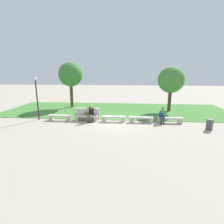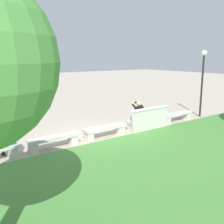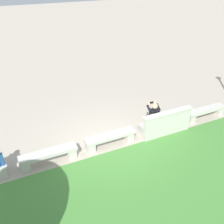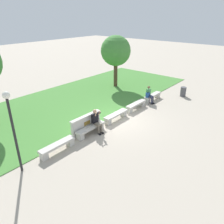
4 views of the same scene
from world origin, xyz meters
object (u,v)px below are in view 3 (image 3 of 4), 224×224
at_px(bench_near, 162,124).
at_px(bench_mid, 110,138).
at_px(person_photographer, 153,116).
at_px(bench_main, 205,112).
at_px(bench_far, 49,155).

relative_size(bench_near, bench_mid, 1.00).
height_order(bench_near, bench_mid, same).
bearing_deg(person_photographer, bench_near, 169.21).
distance_m(bench_mid, person_photographer, 1.89).
bearing_deg(person_photographer, bench_main, 178.33).
relative_size(bench_main, bench_near, 1.00).
relative_size(bench_far, person_photographer, 1.44).
bearing_deg(bench_far, bench_main, 180.00).
xyz_separation_m(bench_main, bench_mid, (4.47, 0.00, 0.00)).
height_order(bench_main, person_photographer, person_photographer).
bearing_deg(bench_main, bench_mid, 0.00).
distance_m(bench_main, bench_near, 2.24).
xyz_separation_m(bench_far, person_photographer, (-4.07, -0.08, 0.44)).
relative_size(bench_main, bench_mid, 1.00).
bearing_deg(bench_main, bench_near, 0.00).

